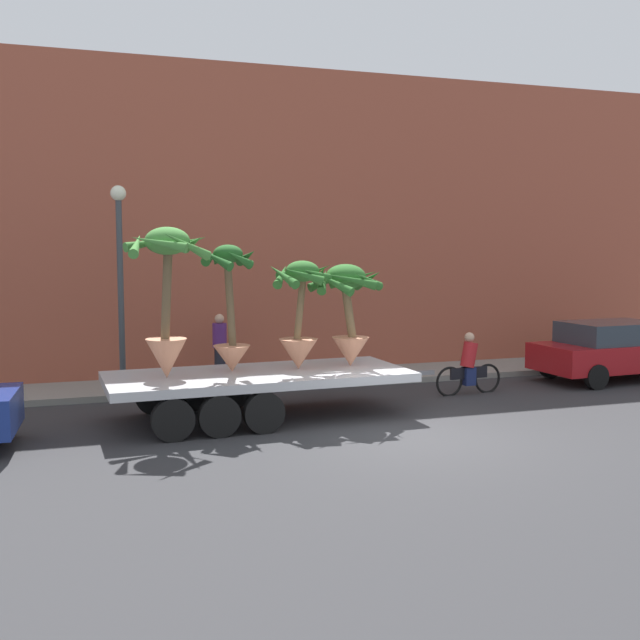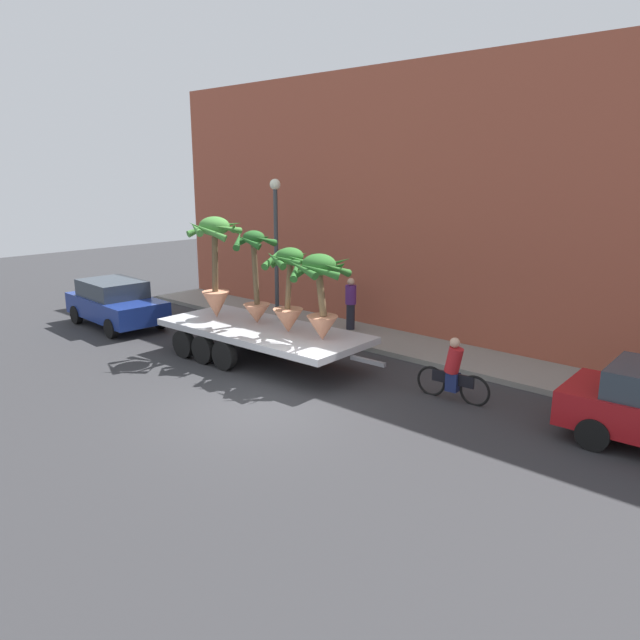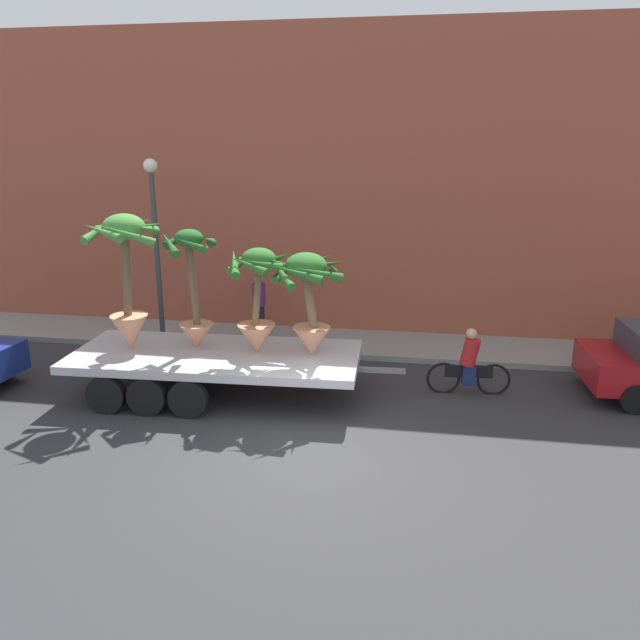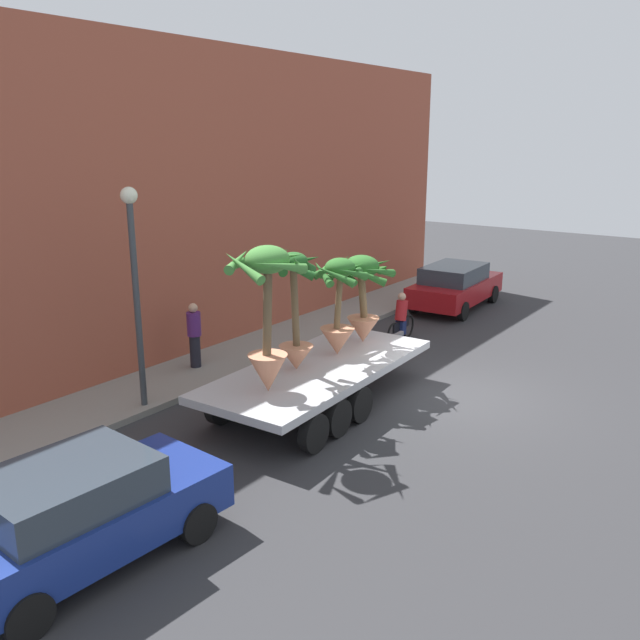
{
  "view_description": "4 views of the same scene",
  "coord_description": "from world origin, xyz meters",
  "px_view_note": "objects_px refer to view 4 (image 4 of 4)",
  "views": [
    {
      "loc": [
        -6.03,
        -12.68,
        3.57
      ],
      "look_at": [
        -0.93,
        2.75,
        1.98
      ],
      "focal_mm": 42.05,
      "sensor_mm": 36.0,
      "label": 1
    },
    {
      "loc": [
        9.65,
        -8.61,
        5.2
      ],
      "look_at": [
        -1.13,
        3.25,
        1.24
      ],
      "focal_mm": 33.7,
      "sensor_mm": 36.0,
      "label": 2
    },
    {
      "loc": [
        1.92,
        -9.9,
        5.44
      ],
      "look_at": [
        -0.21,
        2.8,
        1.68
      ],
      "focal_mm": 34.8,
      "sensor_mm": 36.0,
      "label": 3
    },
    {
      "loc": [
        -13.94,
        -6.16,
        5.99
      ],
      "look_at": [
        -1.42,
        3.0,
        1.7
      ],
      "focal_mm": 37.53,
      "sensor_mm": 36.0,
      "label": 4
    }
  ],
  "objects_px": {
    "trailing_car": "(80,511)",
    "street_lamp": "(134,270)",
    "flatbed_trailer": "(313,377)",
    "potted_palm_front": "(267,310)",
    "cyclist": "(401,320)",
    "potted_palm_middle": "(362,291)",
    "potted_palm_extra": "(295,313)",
    "potted_palm_rear": "(338,304)",
    "parked_car": "(455,285)",
    "pedestrian_near_gate": "(194,334)"
  },
  "relations": [
    {
      "from": "potted_palm_rear",
      "to": "potted_palm_extra",
      "type": "bearing_deg",
      "value": 175.05
    },
    {
      "from": "potted_palm_extra",
      "to": "pedestrian_near_gate",
      "type": "relative_size",
      "value": 1.54
    },
    {
      "from": "potted_palm_extra",
      "to": "pedestrian_near_gate",
      "type": "distance_m",
      "value": 3.93
    },
    {
      "from": "potted_palm_rear",
      "to": "trailing_car",
      "type": "height_order",
      "value": "potted_palm_rear"
    },
    {
      "from": "cyclist",
      "to": "flatbed_trailer",
      "type": "bearing_deg",
      "value": -170.3
    },
    {
      "from": "flatbed_trailer",
      "to": "trailing_car",
      "type": "height_order",
      "value": "trailing_car"
    },
    {
      "from": "trailing_car",
      "to": "pedestrian_near_gate",
      "type": "bearing_deg",
      "value": 34.99
    },
    {
      "from": "potted_palm_middle",
      "to": "parked_car",
      "type": "xyz_separation_m",
      "value": [
        8.16,
        1.26,
        -1.48
      ]
    },
    {
      "from": "potted_palm_rear",
      "to": "trailing_car",
      "type": "bearing_deg",
      "value": -173.84
    },
    {
      "from": "flatbed_trailer",
      "to": "potted_palm_middle",
      "type": "bearing_deg",
      "value": 4.53
    },
    {
      "from": "flatbed_trailer",
      "to": "potted_palm_front",
      "type": "xyz_separation_m",
      "value": [
        -1.62,
        -0.09,
        1.91
      ]
    },
    {
      "from": "potted_palm_extra",
      "to": "street_lamp",
      "type": "relative_size",
      "value": 0.55
    },
    {
      "from": "potted_palm_extra",
      "to": "trailing_car",
      "type": "bearing_deg",
      "value": -171.24
    },
    {
      "from": "potted_palm_middle",
      "to": "street_lamp",
      "type": "height_order",
      "value": "street_lamp"
    },
    {
      "from": "cyclist",
      "to": "parked_car",
      "type": "height_order",
      "value": "parked_car"
    },
    {
      "from": "potted_palm_rear",
      "to": "street_lamp",
      "type": "distance_m",
      "value": 4.64
    },
    {
      "from": "potted_palm_front",
      "to": "potted_palm_rear",
      "type": "bearing_deg",
      "value": 4.65
    },
    {
      "from": "potted_palm_middle",
      "to": "parked_car",
      "type": "relative_size",
      "value": 0.48
    },
    {
      "from": "street_lamp",
      "to": "trailing_car",
      "type": "bearing_deg",
      "value": -138.34
    },
    {
      "from": "street_lamp",
      "to": "flatbed_trailer",
      "type": "bearing_deg",
      "value": -52.5
    },
    {
      "from": "street_lamp",
      "to": "cyclist",
      "type": "bearing_deg",
      "value": -14.26
    },
    {
      "from": "trailing_car",
      "to": "pedestrian_near_gate",
      "type": "distance_m",
      "value": 8.12
    },
    {
      "from": "flatbed_trailer",
      "to": "cyclist",
      "type": "xyz_separation_m",
      "value": [
        5.71,
        0.98,
        -0.11
      ]
    },
    {
      "from": "trailing_car",
      "to": "potted_palm_rear",
      "type": "bearing_deg",
      "value": 6.16
    },
    {
      "from": "potted_palm_rear",
      "to": "parked_car",
      "type": "relative_size",
      "value": 0.49
    },
    {
      "from": "potted_palm_middle",
      "to": "cyclist",
      "type": "bearing_deg",
      "value": 13.04
    },
    {
      "from": "potted_palm_extra",
      "to": "trailing_car",
      "type": "height_order",
      "value": "potted_palm_extra"
    },
    {
      "from": "trailing_car",
      "to": "street_lamp",
      "type": "xyz_separation_m",
      "value": [
        4.17,
        3.71,
        2.4
      ]
    },
    {
      "from": "cyclist",
      "to": "pedestrian_near_gate",
      "type": "xyz_separation_m",
      "value": [
        -5.54,
        2.99,
        0.37
      ]
    },
    {
      "from": "parked_car",
      "to": "trailing_car",
      "type": "distance_m",
      "value": 17.04
    },
    {
      "from": "potted_palm_rear",
      "to": "parked_car",
      "type": "height_order",
      "value": "potted_palm_rear"
    },
    {
      "from": "potted_palm_middle",
      "to": "potted_palm_extra",
      "type": "xyz_separation_m",
      "value": [
        -2.57,
        0.08,
        -0.03
      ]
    },
    {
      "from": "potted_palm_front",
      "to": "street_lamp",
      "type": "bearing_deg",
      "value": 102.63
    },
    {
      "from": "flatbed_trailer",
      "to": "potted_palm_extra",
      "type": "distance_m",
      "value": 1.55
    },
    {
      "from": "potted_palm_middle",
      "to": "parked_car",
      "type": "height_order",
      "value": "potted_palm_middle"
    },
    {
      "from": "potted_palm_middle",
      "to": "street_lamp",
      "type": "xyz_separation_m",
      "value": [
        -4.58,
        2.84,
        0.92
      ]
    },
    {
      "from": "cyclist",
      "to": "pedestrian_near_gate",
      "type": "distance_m",
      "value": 6.31
    },
    {
      "from": "potted_palm_middle",
      "to": "pedestrian_near_gate",
      "type": "xyz_separation_m",
      "value": [
        -2.1,
        3.79,
        -1.27
      ]
    },
    {
      "from": "cyclist",
      "to": "trailing_car",
      "type": "xyz_separation_m",
      "value": [
        -12.2,
        -1.67,
        0.16
      ]
    },
    {
      "from": "potted_palm_middle",
      "to": "street_lamp",
      "type": "relative_size",
      "value": 0.46
    },
    {
      "from": "potted_palm_rear",
      "to": "flatbed_trailer",
      "type": "bearing_deg",
      "value": -173.47
    },
    {
      "from": "potted_palm_extra",
      "to": "pedestrian_near_gate",
      "type": "height_order",
      "value": "potted_palm_extra"
    },
    {
      "from": "cyclist",
      "to": "street_lamp",
      "type": "height_order",
      "value": "street_lamp"
    },
    {
      "from": "potted_palm_middle",
      "to": "pedestrian_near_gate",
      "type": "height_order",
      "value": "potted_palm_middle"
    },
    {
      "from": "potted_palm_extra",
      "to": "trailing_car",
      "type": "xyz_separation_m",
      "value": [
        -6.19,
        -0.95,
        -1.45
      ]
    },
    {
      "from": "trailing_car",
      "to": "street_lamp",
      "type": "bearing_deg",
      "value": 41.66
    },
    {
      "from": "flatbed_trailer",
      "to": "pedestrian_near_gate",
      "type": "height_order",
      "value": "pedestrian_near_gate"
    },
    {
      "from": "potted_palm_front",
      "to": "trailing_car",
      "type": "xyz_separation_m",
      "value": [
        -4.87,
        -0.6,
        -1.86
      ]
    },
    {
      "from": "street_lamp",
      "to": "potted_palm_extra",
      "type": "bearing_deg",
      "value": -53.77
    },
    {
      "from": "potted_palm_extra",
      "to": "street_lamp",
      "type": "bearing_deg",
      "value": 126.23
    }
  ]
}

